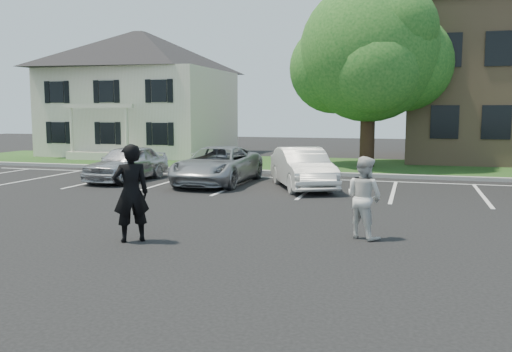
% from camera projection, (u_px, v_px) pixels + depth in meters
% --- Properties ---
extents(ground_plane, '(90.00, 90.00, 0.00)m').
position_uv_depth(ground_plane, '(243.00, 240.00, 11.47)').
color(ground_plane, black).
rests_on(ground_plane, ground).
extents(curb, '(40.00, 0.30, 0.15)m').
position_uv_depth(curb, '(329.00, 174.00, 22.90)').
color(curb, gray).
rests_on(curb, ground).
extents(grass_strip, '(44.00, 8.00, 0.08)m').
position_uv_depth(grass_strip, '(341.00, 166.00, 26.72)').
color(grass_strip, '#163F17').
rests_on(grass_strip, ground).
extents(stall_lines, '(34.00, 5.36, 0.01)m').
position_uv_depth(stall_lines, '(355.00, 186.00, 19.61)').
color(stall_lines, silver).
rests_on(stall_lines, ground).
extents(house, '(10.30, 9.22, 7.60)m').
position_uv_depth(house, '(141.00, 93.00, 33.68)').
color(house, beige).
rests_on(house, ground).
extents(tree, '(7.80, 7.20, 8.80)m').
position_uv_depth(tree, '(371.00, 55.00, 25.70)').
color(tree, black).
rests_on(tree, ground).
extents(man_black_suit, '(0.89, 0.85, 2.05)m').
position_uv_depth(man_black_suit, '(131.00, 193.00, 11.22)').
color(man_black_suit, black).
rests_on(man_black_suit, ground).
extents(man_white_shirt, '(1.08, 1.03, 1.76)m').
position_uv_depth(man_white_shirt, '(364.00, 197.00, 11.55)').
color(man_white_shirt, silver).
rests_on(man_white_shirt, ground).
extents(car_silver_west, '(1.99, 4.23, 1.40)m').
position_uv_depth(car_silver_west, '(127.00, 163.00, 21.17)').
color(car_silver_west, '#B8B7BC').
rests_on(car_silver_west, ground).
extents(car_silver_minivan, '(2.34, 5.04, 1.40)m').
position_uv_depth(car_silver_minivan, '(218.00, 165.00, 20.33)').
color(car_silver_minivan, '#94969A').
rests_on(car_silver_minivan, ground).
extents(car_white_sedan, '(3.23, 4.57, 1.43)m').
position_uv_depth(car_white_sedan, '(303.00, 168.00, 19.09)').
color(car_white_sedan, silver).
rests_on(car_white_sedan, ground).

